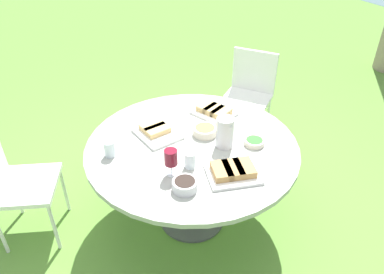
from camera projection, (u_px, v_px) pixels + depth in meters
name	position (u px, v px, depth m)	size (l,w,h in m)	color
ground_plane	(192.00, 218.00, 2.99)	(40.00, 40.00, 0.00)	#5B8C38
dining_table	(192.00, 154.00, 2.63)	(1.46, 1.46, 0.73)	#4C4C51
chair_near_left	(249.00, 90.00, 3.68)	(0.60, 0.60, 0.89)	white
chair_near_right	(11.00, 178.00, 2.59)	(0.57, 0.56, 0.89)	white
water_pitcher	(225.00, 132.00, 2.50)	(0.13, 0.12, 0.22)	silver
wine_glass	(171.00, 158.00, 2.24)	(0.08, 0.08, 0.18)	silver
platter_bread_main	(156.00, 131.00, 2.67)	(0.34, 0.29, 0.06)	white
platter_charcuterie	(214.00, 111.00, 2.89)	(0.37, 0.33, 0.06)	white
platter_sandwich_side	(233.00, 171.00, 2.29)	(0.34, 0.38, 0.06)	white
bowl_fries	(205.00, 130.00, 2.66)	(0.17, 0.17, 0.06)	beige
bowl_salad	(254.00, 142.00, 2.56)	(0.14, 0.14, 0.04)	beige
bowl_olives	(185.00, 185.00, 2.18)	(0.15, 0.15, 0.06)	silver
cup_water_near	(190.00, 160.00, 2.34)	(0.07, 0.07, 0.11)	silver
cup_water_far	(110.00, 149.00, 2.44)	(0.07, 0.07, 0.11)	silver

